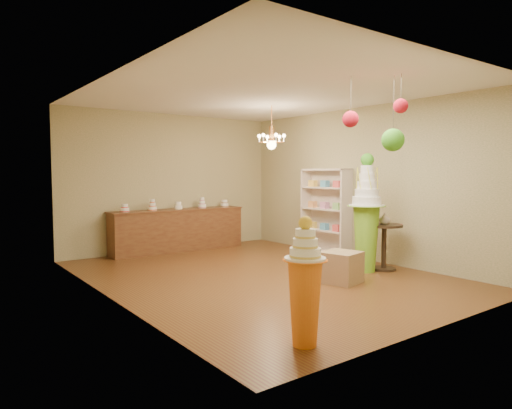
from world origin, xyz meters
TOP-DOWN VIEW (x-y plane):
  - floor at (0.00, 0.00)m, footprint 6.50×6.50m
  - ceiling at (0.00, 0.00)m, footprint 6.50×6.50m
  - wall_back at (0.00, 3.25)m, footprint 5.00×0.04m
  - wall_front at (0.00, -3.25)m, footprint 5.00×0.04m
  - wall_left at (-2.50, 0.00)m, footprint 0.04×6.50m
  - wall_right at (2.50, 0.00)m, footprint 0.04×6.50m
  - pedestal_green at (1.65, -0.86)m, footprint 0.73×0.73m
  - pedestal_orange at (-1.52, -2.74)m, footprint 0.52×0.52m
  - burlap_riser at (0.71, -1.16)m, footprint 0.65×0.65m
  - sideboard at (0.00, 2.97)m, footprint 3.04×0.54m
  - shelving_unit at (2.34, 0.80)m, footprint 0.33×1.20m
  - round_table at (2.00, -0.97)m, footprint 0.72×0.72m
  - vase at (2.00, -0.97)m, footprint 0.24×0.24m
  - pom_red_left at (0.12, -1.84)m, footprint 0.22×0.22m
  - pom_green_mid at (0.56, -2.19)m, footprint 0.30×0.30m
  - pom_red_right at (0.55, -2.31)m, footprint 0.19×0.19m
  - chandelier at (0.94, 0.89)m, footprint 0.67×0.67m

SIDE VIEW (x-z plane):
  - floor at x=0.00m, z-range 0.00..0.00m
  - burlap_riser at x=0.71m, z-range 0.00..0.49m
  - sideboard at x=0.00m, z-range -0.10..1.06m
  - round_table at x=2.00m, z-range 0.12..0.93m
  - pedestal_orange at x=-1.52m, z-range -0.10..1.19m
  - pedestal_green at x=1.65m, z-range -0.18..1.87m
  - shelving_unit at x=2.34m, z-range 0.00..1.80m
  - vase at x=2.00m, z-range 0.81..1.01m
  - wall_back at x=0.00m, z-range 0.00..3.00m
  - wall_front at x=0.00m, z-range 0.00..3.00m
  - wall_left at x=-2.50m, z-range 0.00..3.00m
  - wall_right at x=2.50m, z-range 0.00..3.00m
  - pom_green_mid at x=0.56m, z-range 1.65..2.65m
  - chandelier at x=0.94m, z-range 1.88..2.73m
  - pom_red_left at x=0.12m, z-range 2.09..2.77m
  - pom_red_right at x=0.55m, z-range 2.33..2.84m
  - ceiling at x=0.00m, z-range 3.00..3.00m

